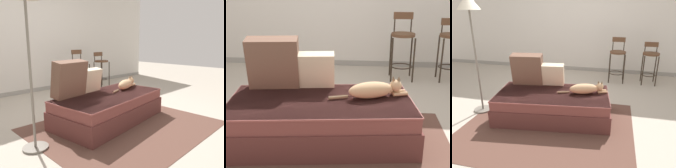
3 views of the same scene
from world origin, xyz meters
The scene contains 11 objects.
ground_plane centered at (0.00, 0.00, 0.00)m, with size 16.00×16.00×0.00m, color #A89E8E.
wall_back_panel centered at (0.00, 2.25, 1.30)m, with size 8.00×0.10×2.60m, color silver.
wall_baseboard_trim centered at (0.00, 2.20, 0.04)m, with size 8.00×0.02×0.09m, color gray.
area_rug centered at (0.00, -0.70, 0.00)m, with size 2.38×1.96×0.01m, color brown.
couch centered at (0.00, -0.40, 0.21)m, with size 1.77×1.06×0.40m.
throw_pillow_corner centered at (-0.50, -0.13, 0.66)m, with size 0.52×0.31×0.51m.
throw_pillow_middle centered at (-0.08, -0.08, 0.59)m, with size 0.37×0.23×0.36m.
cat centered at (0.48, -0.30, 0.48)m, with size 0.73×0.31×0.19m.
bar_stool_near_window centered at (0.92, 1.54, 0.54)m, with size 0.34×0.34×0.97m.
bar_stool_by_doorway centered at (1.60, 1.54, 0.54)m, with size 0.34×0.34×0.89m.
floor_lamp centered at (-1.19, -0.45, 1.52)m, with size 0.32×0.32×1.80m.
Camera 3 is at (0.87, -3.29, 1.66)m, focal length 35.00 mm.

